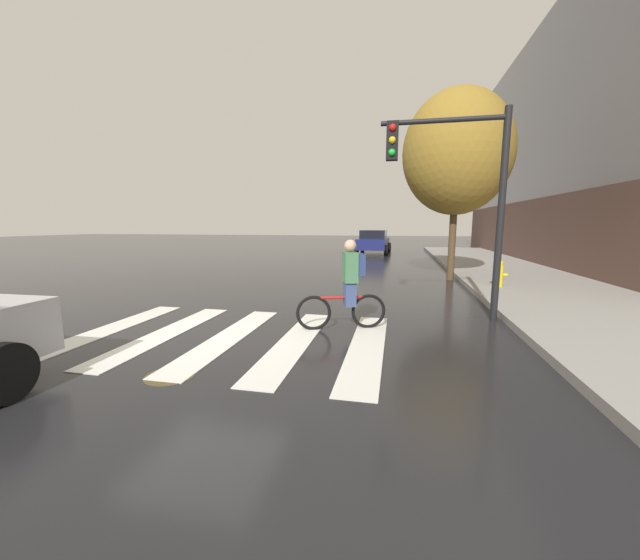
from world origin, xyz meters
The scene contains 8 objects.
ground_plane centered at (0.00, 0.00, 0.00)m, with size 120.00×120.00×0.00m, color black.
crosswalk_stripes centered at (0.49, 0.00, 0.01)m, with size 5.39×3.72×0.01m.
manhole_cover centered at (0.47, -1.68, 0.00)m, with size 0.64×0.64×0.01m, color #473D1E.
sedan_mid centered at (1.77, 19.44, 0.82)m, with size 2.31×4.68×1.59m.
cyclist centered at (2.46, 0.96, 0.84)m, with size 1.64×0.62×1.69m.
traffic_light_near centered at (4.50, 2.21, 2.86)m, with size 2.47×0.28×4.20m.
fire_hydrant centered at (6.30, 5.71, 0.53)m, with size 0.33×0.22×0.78m.
street_tree_near centered at (5.24, 7.88, 4.38)m, with size 3.65×3.65×6.49m.
Camera 1 is at (3.33, -5.66, 1.96)m, focal length 20.32 mm.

